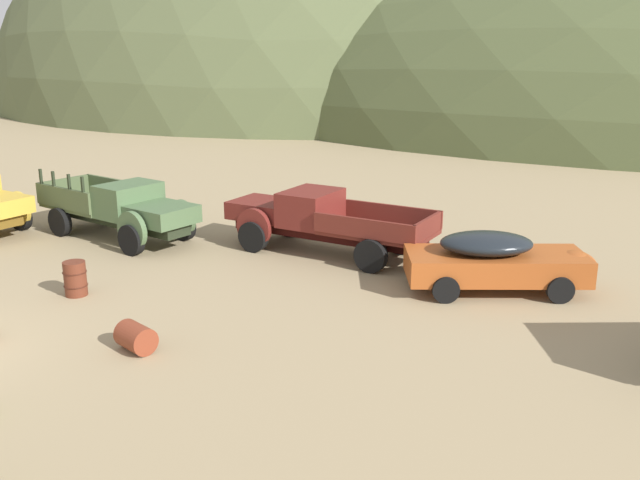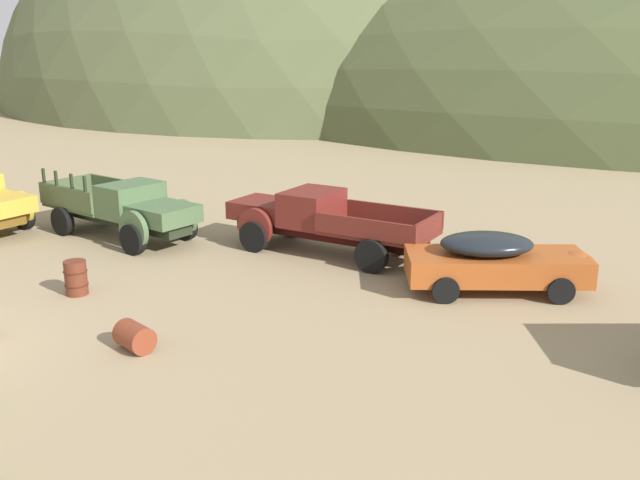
{
  "view_description": "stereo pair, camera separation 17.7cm",
  "coord_description": "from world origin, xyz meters",
  "px_view_note": "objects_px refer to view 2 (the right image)",
  "views": [
    {
      "loc": [
        12.32,
        -9.81,
        6.28
      ],
      "look_at": [
        6.79,
        6.66,
        1.37
      ],
      "focal_mm": 39.54,
      "sensor_mm": 36.0,
      "label": 1
    },
    {
      "loc": [
        12.49,
        -9.76,
        6.28
      ],
      "look_at": [
        6.79,
        6.66,
        1.37
      ],
      "focal_mm": 39.54,
      "sensor_mm": 36.0,
      "label": 2
    }
  ],
  "objects_px": {
    "oil_drum_by_truck": "(76,278)",
    "truck_oxblood": "(314,219)",
    "oil_drum_spare": "(135,337)",
    "truck_weathered_green": "(129,210)",
    "car_oxide_orange": "(502,261)"
  },
  "relations": [
    {
      "from": "oil_drum_spare",
      "to": "oil_drum_by_truck",
      "type": "xyz_separation_m",
      "value": [
        -3.34,
        2.43,
        0.15
      ]
    },
    {
      "from": "truck_oxblood",
      "to": "oil_drum_by_truck",
      "type": "bearing_deg",
      "value": 63.55
    },
    {
      "from": "truck_oxblood",
      "to": "oil_drum_spare",
      "type": "bearing_deg",
      "value": 93.66
    },
    {
      "from": "truck_weathered_green",
      "to": "oil_drum_spare",
      "type": "height_order",
      "value": "truck_weathered_green"
    },
    {
      "from": "truck_weathered_green",
      "to": "truck_oxblood",
      "type": "bearing_deg",
      "value": 25.53
    },
    {
      "from": "truck_weathered_green",
      "to": "car_oxide_orange",
      "type": "bearing_deg",
      "value": 12.91
    },
    {
      "from": "truck_weathered_green",
      "to": "car_oxide_orange",
      "type": "distance_m",
      "value": 11.98
    },
    {
      "from": "truck_weathered_green",
      "to": "truck_oxblood",
      "type": "xyz_separation_m",
      "value": [
        6.11,
        0.78,
        -0.0
      ]
    },
    {
      "from": "car_oxide_orange",
      "to": "oil_drum_spare",
      "type": "height_order",
      "value": "car_oxide_orange"
    },
    {
      "from": "truck_weathered_green",
      "to": "oil_drum_by_truck",
      "type": "relative_size",
      "value": 7.08
    },
    {
      "from": "truck_weathered_green",
      "to": "oil_drum_spare",
      "type": "relative_size",
      "value": 6.34
    },
    {
      "from": "oil_drum_by_truck",
      "to": "truck_oxblood",
      "type": "bearing_deg",
      "value": 52.12
    },
    {
      "from": "truck_oxblood",
      "to": "car_oxide_orange",
      "type": "bearing_deg",
      "value": 173.32
    },
    {
      "from": "truck_weathered_green",
      "to": "oil_drum_spare",
      "type": "bearing_deg",
      "value": -37.58
    },
    {
      "from": "truck_oxblood",
      "to": "oil_drum_spare",
      "type": "height_order",
      "value": "truck_oxblood"
    }
  ]
}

